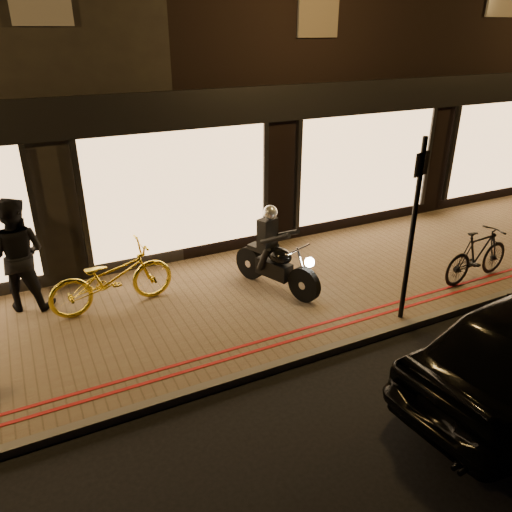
{
  "coord_description": "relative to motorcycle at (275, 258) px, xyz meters",
  "views": [
    {
      "loc": [
        -2.83,
        -5.1,
        4.53
      ],
      "look_at": [
        0.49,
        1.6,
        1.1
      ],
      "focal_mm": 35.0,
      "sensor_mm": 36.0,
      "label": 1
    }
  ],
  "objects": [
    {
      "name": "kerb_stone",
      "position": [
        -1.11,
        -2.03,
        -0.67
      ],
      "size": [
        50.0,
        0.14,
        0.12
      ],
      "primitive_type": "cube",
      "color": "#59544C",
      "rests_on": "ground"
    },
    {
      "name": "motorcycle",
      "position": [
        0.0,
        0.0,
        0.0
      ],
      "size": [
        0.87,
        1.86,
        1.59
      ],
      "rotation": [
        0.0,
        0.0,
        0.36
      ],
      "color": "black",
      "rests_on": "sidewalk"
    },
    {
      "name": "person_dark",
      "position": [
        -4.15,
        1.33,
        0.37
      ],
      "size": [
        1.17,
        1.06,
        1.96
      ],
      "primitive_type": "imported",
      "rotation": [
        0.0,
        0.0,
        2.73
      ],
      "color": "black",
      "rests_on": "sidewalk"
    },
    {
      "name": "ground",
      "position": [
        -1.11,
        -2.08,
        -0.73
      ],
      "size": [
        90.0,
        90.0,
        0.0
      ],
      "primitive_type": "plane",
      "color": "black",
      "rests_on": "ground"
    },
    {
      "name": "sign_post",
      "position": [
        1.42,
        -1.83,
        1.06
      ],
      "size": [
        0.34,
        0.14,
        3.0
      ],
      "rotation": [
        0.0,
        0.0,
        0.33
      ],
      "color": "black",
      "rests_on": "sidewalk"
    },
    {
      "name": "red_kerb_lines",
      "position": [
        -1.11,
        -1.53,
        -0.61
      ],
      "size": [
        50.0,
        0.26,
        0.01
      ],
      "color": "#9D100E",
      "rests_on": "sidewalk"
    },
    {
      "name": "bicycle_dark",
      "position": [
        3.6,
        -1.39,
        -0.1
      ],
      "size": [
        1.75,
        0.62,
        1.03
      ],
      "primitive_type": "imported",
      "rotation": [
        0.0,
        0.0,
        1.65
      ],
      "color": "black",
      "rests_on": "sidewalk"
    },
    {
      "name": "bicycle_gold",
      "position": [
        -2.79,
        0.64,
        -0.06
      ],
      "size": [
        2.16,
        0.89,
        1.11
      ],
      "primitive_type": "imported",
      "rotation": [
        0.0,
        0.0,
        1.65
      ],
      "color": "gold",
      "rests_on": "sidewalk"
    },
    {
      "name": "building_row",
      "position": [
        -1.11,
        6.91,
        3.51
      ],
      "size": [
        48.0,
        10.11,
        8.5
      ],
      "color": "black",
      "rests_on": "ground"
    },
    {
      "name": "sidewalk",
      "position": [
        -1.11,
        -0.08,
        -0.67
      ],
      "size": [
        50.0,
        4.0,
        0.12
      ],
      "primitive_type": "cube",
      "color": "brown",
      "rests_on": "ground"
    }
  ]
}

